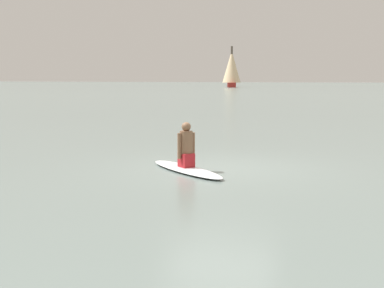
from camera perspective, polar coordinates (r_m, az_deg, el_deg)
ground_plane at (r=12.76m, az=2.96°, el=-2.47°), size 400.00×400.00×0.00m
surfboard at (r=12.29m, az=-0.59°, el=-2.58°), size 2.35×2.50×0.10m
person_paddler at (r=12.22m, az=-0.59°, el=-0.28°), size 0.42×0.42×0.99m
sailboat_far_left at (r=111.64m, az=4.07°, el=7.75°), size 5.37×4.46×8.06m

